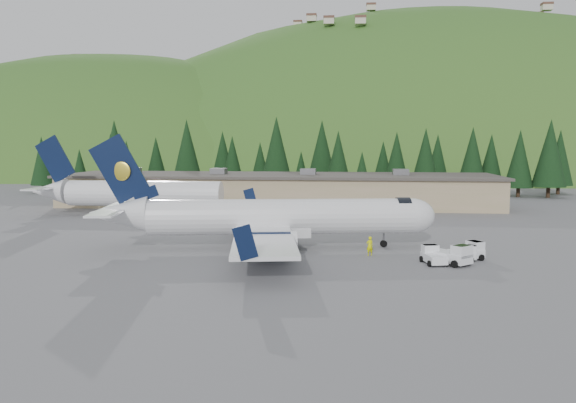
% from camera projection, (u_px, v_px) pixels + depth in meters
% --- Properties ---
extents(ground, '(600.00, 600.00, 0.00)m').
position_uv_depth(ground, '(282.00, 248.00, 55.22)').
color(ground, '#5B5B60').
extents(airliner, '(33.76, 31.82, 11.21)m').
position_uv_depth(airliner, '(272.00, 218.00, 54.85)').
color(airliner, white).
rests_on(airliner, ground).
extents(second_airliner, '(27.50, 11.00, 10.05)m').
position_uv_depth(second_airliner, '(124.00, 193.00, 79.20)').
color(second_airliner, white).
rests_on(second_airliner, ground).
extents(baggage_tug_a, '(3.39, 2.89, 1.62)m').
position_uv_depth(baggage_tug_a, '(469.00, 252.00, 49.70)').
color(baggage_tug_a, white).
rests_on(baggage_tug_a, ground).
extents(baggage_tug_b, '(2.84, 2.11, 1.38)m').
position_uv_depth(baggage_tug_b, '(465.00, 253.00, 49.62)').
color(baggage_tug_b, white).
rests_on(baggage_tug_b, ground).
extents(baggage_tug_c, '(2.22, 3.08, 1.51)m').
position_uv_depth(baggage_tug_c, '(433.00, 256.00, 48.19)').
color(baggage_tug_c, white).
rests_on(baggage_tug_c, ground).
extents(terminal_building, '(71.00, 17.00, 6.10)m').
position_uv_depth(terminal_building, '(278.00, 189.00, 93.05)').
color(terminal_building, tan).
rests_on(terminal_building, ground).
extents(baggage_tug_d, '(3.52, 3.66, 1.81)m').
position_uv_depth(baggage_tug_d, '(454.00, 255.00, 47.64)').
color(baggage_tug_d, white).
rests_on(baggage_tug_d, ground).
extents(ramp_worker, '(0.76, 0.65, 1.77)m').
position_uv_depth(ramp_worker, '(370.00, 246.00, 51.57)').
color(ramp_worker, '#F1F700').
rests_on(ramp_worker, ground).
extents(tree_line, '(113.02, 18.80, 14.20)m').
position_uv_depth(tree_line, '(305.00, 157.00, 114.46)').
color(tree_line, black).
rests_on(tree_line, ground).
extents(hills, '(614.00, 330.00, 300.00)m').
position_uv_depth(hills, '(445.00, 342.00, 263.52)').
color(hills, '#22581E').
rests_on(hills, ground).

